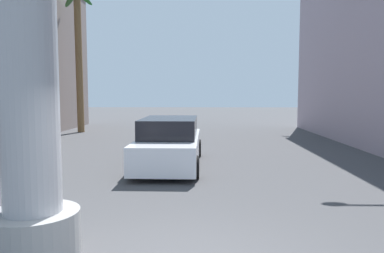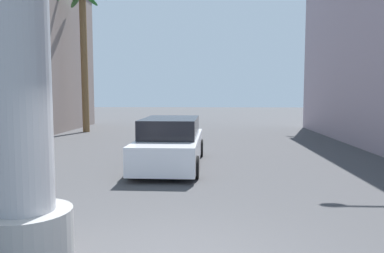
# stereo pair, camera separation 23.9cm
# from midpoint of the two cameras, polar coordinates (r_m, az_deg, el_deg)

# --- Properties ---
(ground_plane) EXTENTS (93.26, 93.26, 0.00)m
(ground_plane) POSITION_cam_midpoint_polar(r_m,az_deg,el_deg) (14.92, 1.20, -3.98)
(ground_plane) COLOR #424244
(car_lead) EXTENTS (2.05, 5.23, 1.56)m
(car_lead) POSITION_cam_midpoint_polar(r_m,az_deg,el_deg) (12.17, -2.70, -2.55)
(car_lead) COLOR black
(car_lead) RESTS_ON ground
(palm_tree_far_left) EXTENTS (3.01, 3.06, 8.41)m
(palm_tree_far_left) POSITION_cam_midpoint_polar(r_m,az_deg,el_deg) (23.65, -15.86, 11.13)
(palm_tree_far_left) COLOR brown
(palm_tree_far_left) RESTS_ON ground
(palm_tree_mid_right) EXTENTS (2.43, 2.38, 7.59)m
(palm_tree_mid_right) POSITION_cam_midpoint_polar(r_m,az_deg,el_deg) (19.15, 25.61, 10.92)
(palm_tree_mid_right) COLOR brown
(palm_tree_mid_right) RESTS_ON ground
(palm_tree_far_right) EXTENTS (2.57, 2.61, 9.28)m
(palm_tree_far_right) POSITION_cam_midpoint_polar(r_m,az_deg,el_deg) (26.77, 18.92, 11.59)
(palm_tree_far_right) COLOR brown
(palm_tree_far_right) RESTS_ON ground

